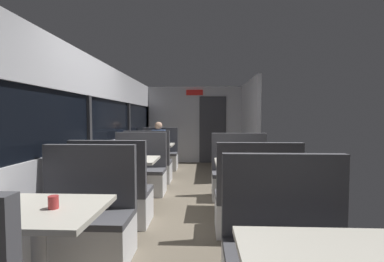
# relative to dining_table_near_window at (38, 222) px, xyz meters

# --- Properties ---
(ground_plane) EXTENTS (3.30, 9.20, 0.02)m
(ground_plane) POSITION_rel_dining_table_near_window_xyz_m (0.89, 2.09, -0.65)
(ground_plane) COLOR #665B4C
(carriage_window_panel_left) EXTENTS (0.09, 8.48, 2.30)m
(carriage_window_panel_left) POSITION_rel_dining_table_near_window_xyz_m (-0.56, 2.09, 0.47)
(carriage_window_panel_left) COLOR #B2B2B7
(carriage_window_panel_left) RESTS_ON ground_plane
(carriage_end_bulkhead) EXTENTS (2.90, 0.11, 2.30)m
(carriage_end_bulkhead) POSITION_rel_dining_table_near_window_xyz_m (0.95, 6.28, 0.50)
(carriage_end_bulkhead) COLOR #B2B2B7
(carriage_end_bulkhead) RESTS_ON ground_plane
(carriage_aisle_panel_right) EXTENTS (0.08, 2.40, 2.30)m
(carriage_aisle_panel_right) POSITION_rel_dining_table_near_window_xyz_m (2.34, 5.09, 0.51)
(carriage_aisle_panel_right) COLOR #B2B2B7
(carriage_aisle_panel_right) RESTS_ON ground_plane
(dining_table_near_window) EXTENTS (0.90, 0.70, 0.74)m
(dining_table_near_window) POSITION_rel_dining_table_near_window_xyz_m (0.00, 0.00, 0.00)
(dining_table_near_window) COLOR #9E9EA3
(dining_table_near_window) RESTS_ON ground_plane
(bench_near_window_facing_entry) EXTENTS (0.95, 0.50, 1.10)m
(bench_near_window_facing_entry) POSITION_rel_dining_table_near_window_xyz_m (0.00, 0.70, -0.31)
(bench_near_window_facing_entry) COLOR silver
(bench_near_window_facing_entry) RESTS_ON ground_plane
(dining_table_mid_window) EXTENTS (0.90, 0.70, 0.74)m
(dining_table_mid_window) POSITION_rel_dining_table_near_window_xyz_m (0.00, 2.23, 0.00)
(dining_table_mid_window) COLOR #9E9EA3
(dining_table_mid_window) RESTS_ON ground_plane
(bench_mid_window_facing_end) EXTENTS (0.95, 0.50, 1.10)m
(bench_mid_window_facing_end) POSITION_rel_dining_table_near_window_xyz_m (0.00, 1.53, -0.31)
(bench_mid_window_facing_end) COLOR silver
(bench_mid_window_facing_end) RESTS_ON ground_plane
(bench_mid_window_facing_entry) EXTENTS (0.95, 0.50, 1.10)m
(bench_mid_window_facing_entry) POSITION_rel_dining_table_near_window_xyz_m (0.00, 2.93, -0.31)
(bench_mid_window_facing_entry) COLOR silver
(bench_mid_window_facing_entry) RESTS_ON ground_plane
(dining_table_far_window) EXTENTS (0.90, 0.70, 0.74)m
(dining_table_far_window) POSITION_rel_dining_table_near_window_xyz_m (0.00, 4.46, 0.00)
(dining_table_far_window) COLOR #9E9EA3
(dining_table_far_window) RESTS_ON ground_plane
(bench_far_window_facing_end) EXTENTS (0.95, 0.50, 1.10)m
(bench_far_window_facing_end) POSITION_rel_dining_table_near_window_xyz_m (0.00, 3.76, -0.31)
(bench_far_window_facing_end) COLOR silver
(bench_far_window_facing_end) RESTS_ON ground_plane
(bench_far_window_facing_entry) EXTENTS (0.95, 0.50, 1.10)m
(bench_far_window_facing_entry) POSITION_rel_dining_table_near_window_xyz_m (0.00, 5.16, -0.31)
(bench_far_window_facing_entry) COLOR silver
(bench_far_window_facing_entry) RESTS_ON ground_plane
(dining_table_rear_aisle) EXTENTS (0.90, 0.70, 0.74)m
(dining_table_rear_aisle) POSITION_rel_dining_table_near_window_xyz_m (1.79, 2.03, 0.00)
(dining_table_rear_aisle) COLOR #9E9EA3
(dining_table_rear_aisle) RESTS_ON ground_plane
(bench_rear_aisle_facing_end) EXTENTS (0.95, 0.50, 1.10)m
(bench_rear_aisle_facing_end) POSITION_rel_dining_table_near_window_xyz_m (1.79, 1.33, -0.31)
(bench_rear_aisle_facing_end) COLOR silver
(bench_rear_aisle_facing_end) RESTS_ON ground_plane
(bench_rear_aisle_facing_entry) EXTENTS (0.95, 0.50, 1.10)m
(bench_rear_aisle_facing_entry) POSITION_rel_dining_table_near_window_xyz_m (1.79, 2.73, -0.31)
(bench_rear_aisle_facing_entry) COLOR silver
(bench_rear_aisle_facing_entry) RESTS_ON ground_plane
(seated_passenger) EXTENTS (0.47, 0.55, 1.26)m
(seated_passenger) POSITION_rel_dining_table_near_window_xyz_m (0.00, 5.09, -0.10)
(seated_passenger) COLOR #26262D
(seated_passenger) RESTS_ON ground_plane
(coffee_cup_primary) EXTENTS (0.07, 0.07, 0.09)m
(coffee_cup_primary) POSITION_rel_dining_table_near_window_xyz_m (0.12, -0.01, 0.15)
(coffee_cup_primary) COLOR #B23333
(coffee_cup_primary) RESTS_ON dining_table_near_window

